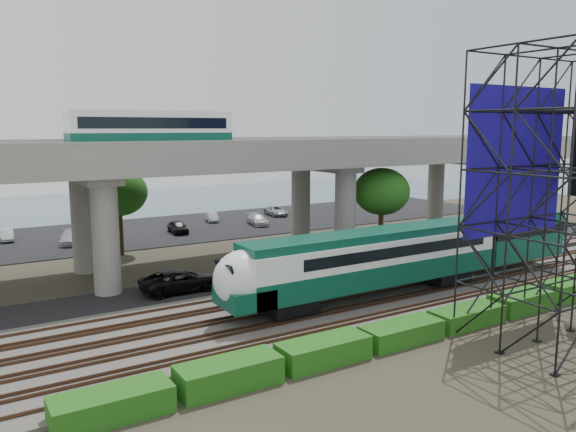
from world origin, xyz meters
TOP-DOWN VIEW (x-y plane):
  - ground at (0.00, 0.00)m, footprint 140.00×140.00m
  - ballast_bed at (0.00, 2.00)m, footprint 90.00×12.00m
  - service_road at (0.00, 10.50)m, footprint 90.00×5.00m
  - parking_lot at (0.00, 34.00)m, footprint 90.00×18.00m
  - harbor_water at (0.00, 56.00)m, footprint 140.00×40.00m
  - rail_tracks at (0.00, 2.00)m, footprint 90.00×9.52m
  - commuter_train at (6.59, 2.00)m, footprint 29.30×3.06m
  - overpass at (-0.40, 16.00)m, footprint 80.00×12.00m
  - scaffold_tower at (8.67, -7.98)m, footprint 9.36×6.36m
  - hedge_strip at (1.01, -4.30)m, footprint 34.60×1.80m
  - trees at (-4.67, 16.17)m, footprint 40.94×16.94m
  - suv at (-5.67, 10.33)m, footprint 5.50×2.59m
  - parked_cars at (-0.27, 33.40)m, footprint 36.01×9.60m

SIDE VIEW (x-z plane):
  - ground at x=0.00m, z-range 0.00..0.00m
  - harbor_water at x=0.00m, z-range 0.00..0.03m
  - service_road at x=0.00m, z-range 0.00..0.08m
  - parking_lot at x=0.00m, z-range 0.00..0.08m
  - ballast_bed at x=0.00m, z-range 0.00..0.20m
  - rail_tracks at x=0.00m, z-range 0.20..0.36m
  - hedge_strip at x=1.01m, z-range -0.04..1.16m
  - parked_cars at x=-0.27m, z-range 0.03..1.35m
  - suv at x=-5.67m, z-range 0.08..1.60m
  - commuter_train at x=6.59m, z-range 0.73..5.03m
  - trees at x=-4.67m, z-range 1.73..9.42m
  - scaffold_tower at x=8.67m, z-range -0.03..14.97m
  - overpass at x=-0.40m, z-range 2.01..14.41m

